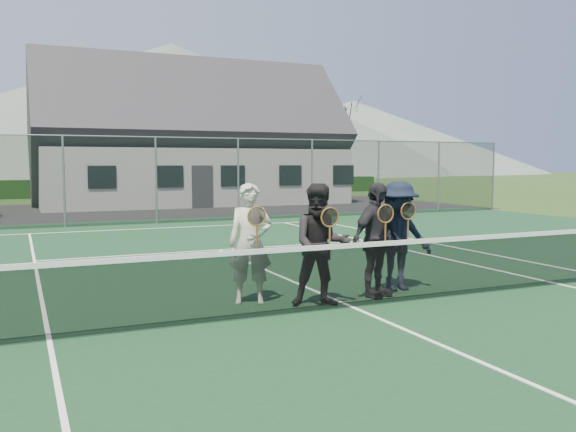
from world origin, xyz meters
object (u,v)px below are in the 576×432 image
object	(u,v)px
tennis_net	(353,272)
player_d	(398,236)
clubhouse	(190,127)
player_c	(376,240)
player_a	(250,243)
player_b	(321,245)

from	to	relation	value
tennis_net	player_d	world-z (taller)	player_d
tennis_net	clubhouse	world-z (taller)	clubhouse
player_c	player_d	world-z (taller)	same
player_a	tennis_net	bearing A→B (deg)	-35.23
tennis_net	player_c	xyz separation A→B (m)	(0.69, 0.49, 0.38)
player_a	player_d	bearing A→B (deg)	-2.34
player_b	player_d	xyz separation A→B (m)	(1.67, 0.47, -0.00)
clubhouse	player_c	bearing A→B (deg)	-98.01
player_c	player_d	distance (m)	0.68
player_a	player_d	xyz separation A→B (m)	(2.56, -0.10, -0.00)
player_a	player_c	bearing A→B (deg)	-11.53
clubhouse	player_c	xyz separation A→B (m)	(-3.31, -23.51, -3.07)
clubhouse	player_b	xyz separation A→B (m)	(-4.36, -23.69, -3.07)
tennis_net	player_c	size ratio (longest dim) A/B	6.49
tennis_net	player_b	world-z (taller)	player_b
clubhouse	player_a	xyz separation A→B (m)	(-5.25, -23.12, -3.07)
player_a	player_b	size ratio (longest dim) A/B	1.00
clubhouse	player_d	bearing A→B (deg)	-96.62
clubhouse	player_b	size ratio (longest dim) A/B	8.67
clubhouse	player_d	size ratio (longest dim) A/B	8.67
clubhouse	player_c	world-z (taller)	clubhouse
player_a	player_c	xyz separation A→B (m)	(1.94, -0.40, -0.00)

